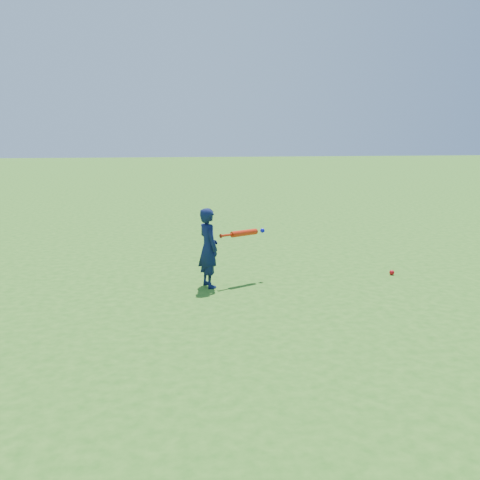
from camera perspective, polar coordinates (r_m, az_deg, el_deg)
The scene contains 4 objects.
ground at distance 6.70m, azimuth -3.27°, elevation -5.74°, with size 80.00×80.00×0.00m, color #296417.
child at distance 6.89m, azimuth -3.39°, elevation -0.84°, with size 0.38×0.25×1.03m, color #0D1640.
ground_ball_red at distance 7.85m, azimuth 15.89°, elevation -3.35°, with size 0.07×0.07×0.07m, color red.
bat_swing at distance 7.13m, azimuth 0.60°, elevation 0.78°, with size 0.66×0.37×0.08m.
Camera 1 is at (-0.56, -6.38, 1.96)m, focal length 40.00 mm.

